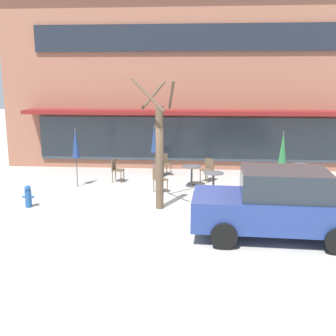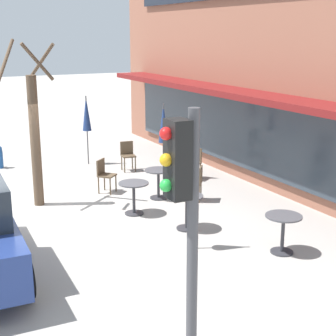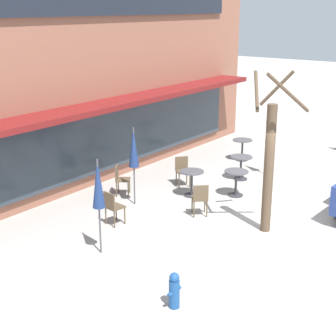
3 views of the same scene
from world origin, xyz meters
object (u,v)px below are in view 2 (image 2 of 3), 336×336
at_px(street_tree, 34,133).
at_px(cafe_table_near_wall, 187,206).
at_px(patio_umbrella_green_folded, 189,168).
at_px(cafe_chair_2, 128,154).
at_px(patio_umbrella_cream_folded, 86,114).
at_px(cafe_chair_1, 104,173).
at_px(cafe_table_by_tree, 158,179).
at_px(cafe_table_streetside, 283,227).
at_px(traffic_light_pole, 185,216).
at_px(fire_hydrant, 0,157).
at_px(patio_umbrella_corner_open, 163,124).
at_px(cafe_chair_3, 196,181).
at_px(cafe_table_mid_patio, 134,193).
at_px(cafe_chair_0, 194,161).

bearing_deg(street_tree, cafe_table_near_wall, 38.02).
height_order(patio_umbrella_green_folded, cafe_chair_2, patio_umbrella_green_folded).
relative_size(patio_umbrella_cream_folded, cafe_chair_1, 2.47).
xyz_separation_m(cafe_table_by_tree, patio_umbrella_cream_folded, (-4.23, -0.42, 1.11)).
distance_m(cafe_table_streetside, patio_umbrella_cream_folded, 8.48).
bearing_deg(traffic_light_pole, cafe_chair_2, 160.18).
bearing_deg(fire_hydrant, patio_umbrella_corner_open, 48.20).
xyz_separation_m(patio_umbrella_green_folded, street_tree, (-4.03, -1.94, 0.17)).
distance_m(cafe_chair_1, street_tree, 2.22).
relative_size(street_tree, fire_hydrant, 5.64).
xyz_separation_m(cafe_chair_2, cafe_chair_3, (3.54, 0.35, 0.00)).
bearing_deg(cafe_table_mid_patio, fire_hydrant, -160.90).
bearing_deg(cafe_table_streetside, cafe_table_by_tree, -171.61).
height_order(cafe_table_by_tree, cafe_chair_1, cafe_chair_1).
xyz_separation_m(patio_umbrella_corner_open, cafe_chair_0, (0.32, 0.81, -1.10)).
distance_m(cafe_table_mid_patio, street_tree, 2.80).
distance_m(cafe_chair_2, street_tree, 4.02).
height_order(cafe_table_streetside, fire_hydrant, cafe_table_streetside).
distance_m(cafe_table_near_wall, patio_umbrella_corner_open, 4.06).
distance_m(cafe_table_near_wall, cafe_chair_0, 3.98).
relative_size(cafe_table_streetside, fire_hydrant, 1.08).
bearing_deg(cafe_table_mid_patio, street_tree, -133.28).
xyz_separation_m(cafe_table_near_wall, cafe_chair_1, (-3.31, -0.62, 0.01)).
height_order(cafe_table_streetside, cafe_table_by_tree, same).
bearing_deg(cafe_table_mid_patio, cafe_chair_1, -179.89).
xyz_separation_m(cafe_chair_3, traffic_light_pole, (6.32, -3.91, 1.77)).
bearing_deg(cafe_chair_3, cafe_chair_2, -174.30).
distance_m(cafe_chair_1, cafe_chair_2, 2.31).
relative_size(cafe_table_by_tree, street_tree, 0.19).
bearing_deg(street_tree, patio_umbrella_cream_folded, 143.83).
distance_m(cafe_table_mid_patio, cafe_chair_1, 1.91).
relative_size(cafe_table_near_wall, patio_umbrella_green_folded, 0.35).
distance_m(patio_umbrella_green_folded, cafe_chair_1, 4.38).
bearing_deg(patio_umbrella_corner_open, patio_umbrella_cream_folded, -154.14).
distance_m(patio_umbrella_cream_folded, patio_umbrella_corner_open, 3.04).
xyz_separation_m(cafe_table_mid_patio, cafe_chair_1, (-1.91, -0.00, 0.01)).
bearing_deg(cafe_table_near_wall, patio_umbrella_cream_folded, -179.91).
distance_m(cafe_table_streetside, cafe_chair_1, 5.49).
bearing_deg(cafe_table_mid_patio, cafe_chair_3, 95.47).
bearing_deg(cafe_chair_0, cafe_chair_2, -143.19).
bearing_deg(cafe_chair_2, cafe_chair_3, 5.70).
bearing_deg(cafe_table_near_wall, cafe_chair_3, 143.35).
relative_size(cafe_table_streetside, cafe_table_by_tree, 1.00).
xyz_separation_m(cafe_table_streetside, traffic_light_pole, (2.82, -3.75, 1.78)).
height_order(cafe_table_by_tree, cafe_chair_0, cafe_chair_0).
bearing_deg(cafe_chair_0, cafe_table_near_wall, -32.44).
bearing_deg(cafe_chair_2, cafe_table_near_wall, -9.08).
xyz_separation_m(cafe_table_mid_patio, cafe_chair_0, (-1.95, 2.75, 0.01)).
distance_m(cafe_table_by_tree, patio_umbrella_green_folded, 3.42).
relative_size(cafe_table_by_tree, cafe_chair_1, 0.85).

